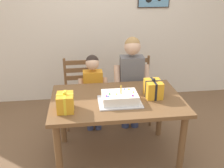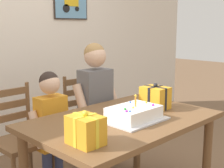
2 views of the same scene
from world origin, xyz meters
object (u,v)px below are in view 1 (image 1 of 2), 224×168
object	(u,v)px
birthday_cake	(120,98)
child_younger	(93,86)
dining_table	(117,107)
chair_left	(80,92)
chair_right	(136,89)
child_older	(132,75)
gift_box_red_large	(153,89)
gift_box_beside_cake	(65,102)

from	to	relation	value
birthday_cake	child_younger	size ratio (longest dim) A/B	0.42
dining_table	chair_left	distance (m)	0.95
chair_right	child_older	world-z (taller)	child_older
gift_box_red_large	dining_table	bearing A→B (deg)	-179.85
dining_table	gift_box_red_large	size ratio (longest dim) A/B	6.40
birthday_cake	child_older	distance (m)	0.76
birthday_cake	chair_left	world-z (taller)	birthday_cake
gift_box_red_large	gift_box_beside_cake	distance (m)	0.95
birthday_cake	child_older	world-z (taller)	child_older
birthday_cake	chair_left	size ratio (longest dim) A/B	0.48
child_younger	dining_table	bearing A→B (deg)	-70.20
gift_box_beside_cake	chair_right	xyz separation A→B (m)	(0.93, 1.05, -0.37)
child_younger	gift_box_beside_cake	bearing A→B (deg)	-110.84
dining_table	gift_box_beside_cake	bearing A→B (deg)	-159.27
dining_table	gift_box_red_large	distance (m)	0.44
chair_left	child_younger	world-z (taller)	child_younger
gift_box_beside_cake	chair_left	size ratio (longest dim) A/B	0.22
birthday_cake	gift_box_beside_cake	distance (m)	0.56
child_younger	child_older	bearing A→B (deg)	-0.05
child_younger	chair_left	bearing A→B (deg)	126.68
birthday_cake	gift_box_beside_cake	xyz separation A→B (m)	(-0.55, -0.10, 0.04)
gift_box_beside_cake	child_younger	world-z (taller)	child_younger
dining_table	chair_left	world-z (taller)	chair_left
child_older	child_younger	bearing A→B (deg)	179.95
gift_box_beside_cake	child_older	size ratio (longest dim) A/B	0.16
chair_right	child_younger	distance (m)	0.69
birthday_cake	child_younger	world-z (taller)	child_younger
gift_box_beside_cake	child_younger	bearing A→B (deg)	69.16
gift_box_beside_cake	chair_right	distance (m)	1.45
gift_box_red_large	child_younger	size ratio (longest dim) A/B	0.21
chair_left	chair_right	distance (m)	0.80
chair_right	dining_table	bearing A→B (deg)	-115.18
birthday_cake	child_older	size ratio (longest dim) A/B	0.35
dining_table	chair_left	bearing A→B (deg)	115.04
chair_left	child_younger	bearing A→B (deg)	-53.32
chair_right	gift_box_beside_cake	bearing A→B (deg)	-131.52
gift_box_red_large	gift_box_beside_cake	world-z (taller)	gift_box_red_large
gift_box_red_large	chair_right	size ratio (longest dim) A/B	0.24
gift_box_red_large	gift_box_beside_cake	xyz separation A→B (m)	(-0.92, -0.20, -0.01)
birthday_cake	child_younger	bearing A→B (deg)	108.44
gift_box_red_large	gift_box_beside_cake	bearing A→B (deg)	-167.69
gift_box_beside_cake	child_older	bearing A→B (deg)	45.00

